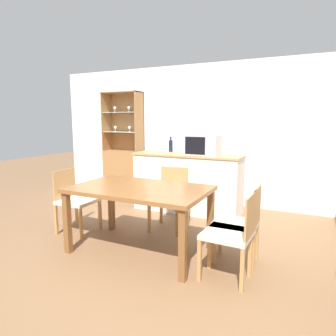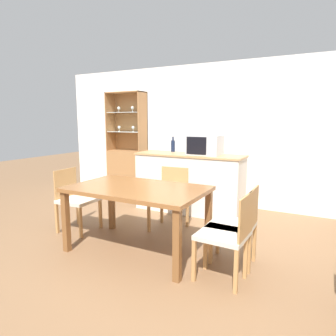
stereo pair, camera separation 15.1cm
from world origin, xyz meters
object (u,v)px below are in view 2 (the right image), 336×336
at_px(dining_table, 137,194).
at_px(dining_chair_side_right_far, 236,225).
at_px(display_cabinet, 127,165).
at_px(dining_chair_head_far, 170,197).
at_px(dining_chair_side_left_far, 76,199).
at_px(microwave, 205,145).
at_px(dining_chair_side_right_near, 227,234).
at_px(wine_bottle, 173,146).

bearing_deg(dining_table, dining_chair_side_right_far, 7.34).
relative_size(display_cabinet, dining_chair_head_far, 2.42).
height_order(dining_table, dining_chair_side_left_far, dining_chair_side_left_far).
xyz_separation_m(display_cabinet, dining_chair_side_left_far, (0.60, -2.08, -0.16)).
distance_m(dining_chair_head_far, microwave, 1.14).
xyz_separation_m(dining_chair_side_right_far, microwave, (-0.96, 1.57, 0.69)).
relative_size(display_cabinet, microwave, 4.02).
height_order(dining_chair_side_left_far, dining_chair_side_right_near, same).
height_order(dining_chair_side_left_far, wine_bottle, wine_bottle).
xyz_separation_m(dining_table, wine_bottle, (-0.49, 1.88, 0.41)).
bearing_deg(dining_chair_head_far, dining_chair_side_right_far, 145.67).
relative_size(dining_chair_side_right_far, microwave, 1.66).
relative_size(display_cabinet, dining_chair_side_right_far, 2.42).
relative_size(dining_chair_side_right_near, microwave, 1.66).
relative_size(dining_chair_side_right_far, dining_chair_side_right_near, 1.00).
height_order(display_cabinet, dining_chair_side_left_far, display_cabinet).
xyz_separation_m(dining_chair_side_left_far, dining_chair_side_right_near, (2.26, -0.29, 0.00)).
relative_size(dining_table, microwave, 3.03).
relative_size(display_cabinet, wine_bottle, 7.78).
bearing_deg(dining_chair_side_right_near, wine_bottle, 41.30).
distance_m(dining_table, dining_chair_side_left_far, 1.16).
bearing_deg(dining_chair_side_left_far, wine_bottle, 157.22).
bearing_deg(dining_chair_side_right_near, dining_chair_head_far, 51.96).
height_order(dining_table, dining_chair_side_right_far, dining_chair_side_right_far).
xyz_separation_m(dining_chair_side_right_far, wine_bottle, (-1.62, 1.73, 0.64)).
relative_size(dining_table, dining_chair_head_far, 1.82).
xyz_separation_m(display_cabinet, wine_bottle, (1.24, -0.34, 0.48)).
height_order(display_cabinet, microwave, display_cabinet).
xyz_separation_m(display_cabinet, microwave, (1.90, -0.51, 0.53)).
height_order(dining_chair_head_far, wine_bottle, wine_bottle).
bearing_deg(dining_table, dining_chair_head_far, 90.18).
height_order(display_cabinet, dining_chair_head_far, display_cabinet).
distance_m(dining_chair_side_right_far, wine_bottle, 2.46).
height_order(dining_chair_side_right_far, microwave, microwave).
distance_m(dining_table, microwave, 1.78).
bearing_deg(wine_bottle, microwave, -14.05).
relative_size(display_cabinet, dining_table, 1.33).
height_order(microwave, wine_bottle, microwave).
bearing_deg(wine_bottle, dining_chair_side_left_far, -110.31).
bearing_deg(display_cabinet, dining_table, -52.10).
bearing_deg(dining_chair_side_left_far, dining_chair_side_right_near, 80.20).
relative_size(display_cabinet, dining_chair_side_right_near, 2.42).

